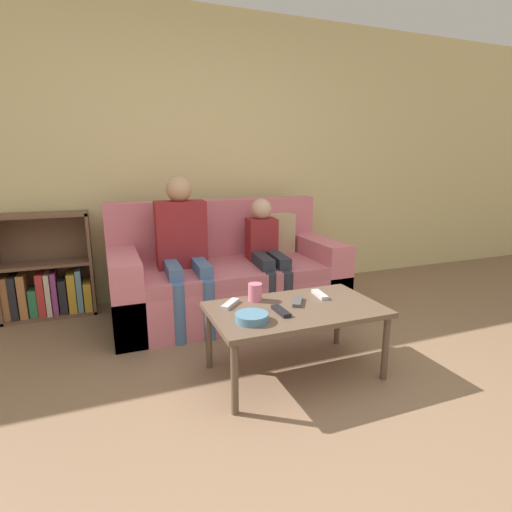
% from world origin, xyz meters
% --- Properties ---
extents(ground_plane, '(22.00, 22.00, 0.00)m').
position_xyz_m(ground_plane, '(0.00, 0.00, 0.00)').
color(ground_plane, '#84664C').
extents(wall_back, '(12.00, 0.06, 2.60)m').
position_xyz_m(wall_back, '(0.00, 2.58, 1.30)').
color(wall_back, beige).
rests_on(wall_back, ground_plane).
extents(couch, '(1.88, 0.90, 0.94)m').
position_xyz_m(couch, '(0.14, 1.94, 0.31)').
color(couch, '#D1707F').
rests_on(couch, ground_plane).
extents(bookshelf, '(0.71, 0.28, 0.86)m').
position_xyz_m(bookshelf, '(-1.28, 2.41, 0.32)').
color(bookshelf, brown).
rests_on(bookshelf, ground_plane).
extents(coffee_table, '(1.02, 0.59, 0.43)m').
position_xyz_m(coffee_table, '(0.21, 0.80, 0.39)').
color(coffee_table, brown).
rests_on(coffee_table, ground_plane).
extents(person_adult, '(0.40, 0.63, 1.16)m').
position_xyz_m(person_adult, '(-0.24, 1.85, 0.67)').
color(person_adult, '#476693').
rests_on(person_adult, ground_plane).
extents(person_child, '(0.29, 0.64, 0.96)m').
position_xyz_m(person_child, '(0.44, 1.80, 0.56)').
color(person_child, '#282D38').
rests_on(person_child, ground_plane).
extents(cup_near, '(0.09, 0.09, 0.11)m').
position_xyz_m(cup_near, '(0.03, 0.99, 0.48)').
color(cup_near, pink).
rests_on(cup_near, coffee_table).
extents(tv_remote_0, '(0.05, 0.17, 0.02)m').
position_xyz_m(tv_remote_0, '(0.09, 0.74, 0.44)').
color(tv_remote_0, black).
rests_on(tv_remote_0, coffee_table).
extents(tv_remote_1, '(0.13, 0.17, 0.02)m').
position_xyz_m(tv_remote_1, '(0.26, 0.85, 0.44)').
color(tv_remote_1, '#47474C').
rests_on(tv_remote_1, coffee_table).
extents(tv_remote_2, '(0.15, 0.16, 0.02)m').
position_xyz_m(tv_remote_2, '(-0.14, 0.96, 0.44)').
color(tv_remote_2, '#B7B7BC').
rests_on(tv_remote_2, coffee_table).
extents(tv_remote_3, '(0.07, 0.17, 0.02)m').
position_xyz_m(tv_remote_3, '(0.45, 0.92, 0.44)').
color(tv_remote_3, '#B7B7BC').
rests_on(tv_remote_3, coffee_table).
extents(snack_bowl, '(0.18, 0.18, 0.05)m').
position_xyz_m(snack_bowl, '(-0.11, 0.69, 0.45)').
color(snack_bowl, teal).
rests_on(snack_bowl, coffee_table).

